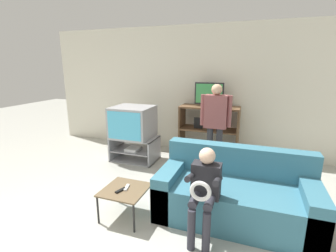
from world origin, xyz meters
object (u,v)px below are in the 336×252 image
at_px(snack_table, 125,192).
at_px(remote_control_black, 120,190).
at_px(television_flat, 209,95).
at_px(remote_control_white, 127,187).
at_px(tv_stand, 135,149).
at_px(person_seated_child, 204,187).
at_px(television_main, 133,122).
at_px(media_shelf, 209,131).
at_px(couch, 235,195).
at_px(person_standing_adult, 215,119).

bearing_deg(snack_table, remote_control_black, -110.72).
relative_size(television_flat, snack_table, 1.09).
bearing_deg(television_flat, remote_control_white, -102.46).
relative_size(tv_stand, person_seated_child, 0.87).
height_order(television_main, media_shelf, television_main).
bearing_deg(snack_table, tv_stand, 113.84).
bearing_deg(couch, person_seated_child, -119.66).
relative_size(television_main, snack_table, 1.44).
bearing_deg(tv_stand, remote_control_black, -67.59).
distance_m(television_main, person_seated_child, 2.48).
bearing_deg(snack_table, television_main, 114.52).
bearing_deg(television_flat, media_shelf, -3.59).
bearing_deg(couch, snack_table, -160.57).
distance_m(snack_table, person_seated_child, 1.00).
bearing_deg(remote_control_black, person_seated_child, 19.04).
distance_m(remote_control_black, remote_control_white, 0.10).
distance_m(tv_stand, television_main, 0.53).
bearing_deg(snack_table, person_standing_adult, 67.03).
distance_m(television_flat, couch, 2.29).
bearing_deg(television_main, couch, -31.96).
bearing_deg(person_standing_adult, media_shelf, 109.98).
xyz_separation_m(remote_control_black, couch, (1.27, 0.50, -0.09)).
height_order(remote_control_white, person_seated_child, person_seated_child).
height_order(snack_table, person_standing_adult, person_standing_adult).
xyz_separation_m(snack_table, person_standing_adult, (0.77, 1.81, 0.58)).
height_order(snack_table, remote_control_white, remote_control_white).
distance_m(television_flat, person_seated_child, 2.57).
xyz_separation_m(tv_stand, person_seated_child, (1.72, -1.75, 0.37)).
relative_size(remote_control_white, couch, 0.08).
bearing_deg(couch, television_flat, 110.05).
relative_size(television_main, person_standing_adult, 0.49).
bearing_deg(television_flat, television_main, -152.38).
relative_size(snack_table, person_standing_adult, 0.34).
bearing_deg(television_flat, remote_control_black, -102.86).
bearing_deg(couch, tv_stand, 147.78).
relative_size(media_shelf, remote_control_white, 8.04).
relative_size(television_main, remote_control_black, 5.16).
distance_m(television_main, media_shelf, 1.52).
distance_m(person_standing_adult, person_seated_child, 1.90).
distance_m(couch, person_seated_child, 0.64).
relative_size(person_standing_adult, person_seated_child, 1.52).
height_order(person_standing_adult, person_seated_child, person_standing_adult).
height_order(television_flat, snack_table, television_flat).
bearing_deg(snack_table, television_flat, 77.36).
distance_m(television_main, snack_table, 1.92).
bearing_deg(couch, media_shelf, 109.47).
distance_m(tv_stand, person_seated_child, 2.48).
bearing_deg(snack_table, couch, 19.43).
distance_m(media_shelf, person_seated_child, 2.48).
height_order(television_flat, person_standing_adult, person_standing_adult).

